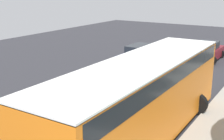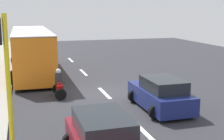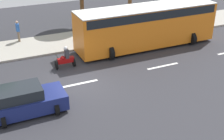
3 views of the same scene
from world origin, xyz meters
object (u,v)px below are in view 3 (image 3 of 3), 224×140
motorcycle (65,59)px  pedestrian_near_signal (18,30)px  car_dark_blue (25,101)px  city_bus (147,24)px

motorcycle → pedestrian_near_signal: size_ratio=0.91×
motorcycle → pedestrian_near_signal: (5.93, 2.09, 0.42)m
motorcycle → pedestrian_near_signal: bearing=19.4°
motorcycle → pedestrian_near_signal: pedestrian_near_signal is taller
car_dark_blue → city_bus: city_bus is taller
pedestrian_near_signal → motorcycle: bearing=-160.6°
car_dark_blue → pedestrian_near_signal: 10.33m
city_bus → motorcycle: (-1.11, 6.81, -1.20)m
city_bus → pedestrian_near_signal: bearing=61.5°
car_dark_blue → city_bus: (5.42, -10.21, 1.14)m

